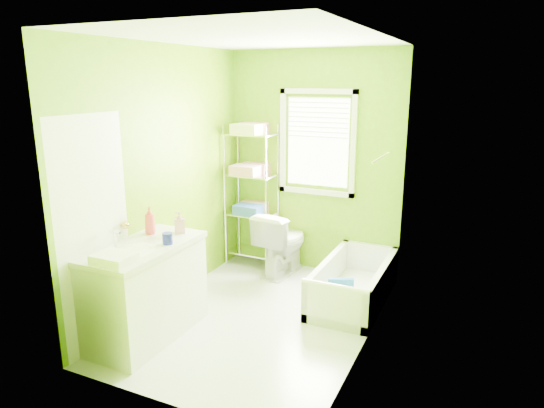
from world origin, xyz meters
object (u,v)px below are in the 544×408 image
at_px(bathtub, 353,289).
at_px(wire_shelf_unit, 253,180).
at_px(vanity, 145,288).
at_px(toilet, 282,242).

distance_m(bathtub, wire_shelf_unit, 1.80).
xyz_separation_m(bathtub, vanity, (-1.50, -1.45, 0.32)).
bearing_deg(wire_shelf_unit, toilet, -16.56).
xyz_separation_m(vanity, wire_shelf_unit, (0.06, 1.99, 0.62)).
xyz_separation_m(toilet, vanity, (-0.51, -1.86, 0.08)).
height_order(bathtub, wire_shelf_unit, wire_shelf_unit).
bearing_deg(toilet, wire_shelf_unit, -9.61).
xyz_separation_m(bathtub, wire_shelf_unit, (-1.44, 0.54, 0.94)).
bearing_deg(vanity, bathtub, 44.13).
bearing_deg(wire_shelf_unit, vanity, -91.65).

